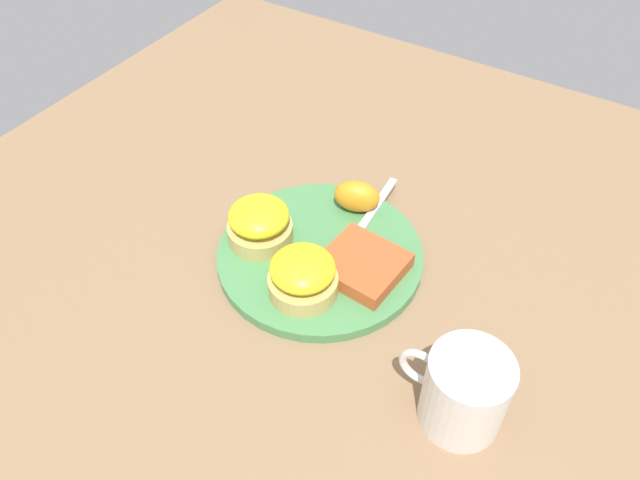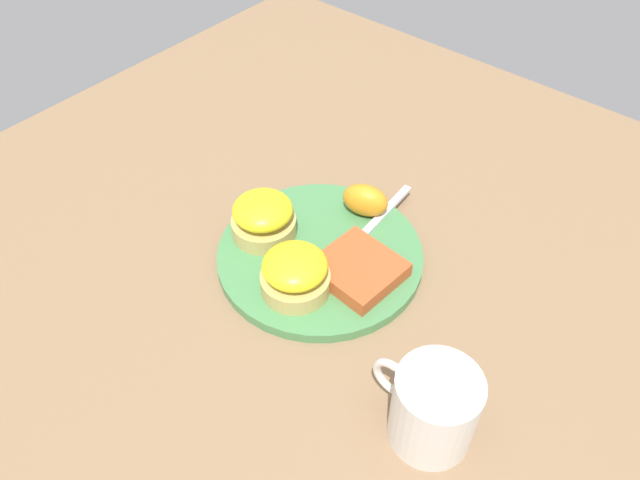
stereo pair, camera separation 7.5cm
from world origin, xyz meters
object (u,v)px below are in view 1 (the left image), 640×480
fork (351,243)px  cup (464,391)px  hashbrown_patty (361,267)px  orange_wedge (359,197)px  sandwich_benedict_left (260,223)px  sandwich_benedict_right (303,276)px

fork → cup: (-0.20, 0.14, 0.03)m
hashbrown_patty → fork: (0.03, -0.04, -0.01)m
orange_wedge → sandwich_benedict_left: bearing=54.8°
sandwich_benedict_left → hashbrown_patty: 0.14m
fork → hashbrown_patty: bearing=132.7°
hashbrown_patty → cup: size_ratio=0.82×
sandwich_benedict_left → fork: sandwich_benedict_left is taller
hashbrown_patty → fork: size_ratio=0.38×
orange_wedge → cup: cup is taller
sandwich_benedict_right → orange_wedge: (0.01, -0.15, -0.00)m
sandwich_benedict_right → orange_wedge: bearing=-85.3°
sandwich_benedict_left → cup: 0.32m
hashbrown_patty → fork: 0.05m
sandwich_benedict_left → sandwich_benedict_right: bearing=154.6°
sandwich_benedict_right → fork: 0.10m
sandwich_benedict_left → hashbrown_patty: size_ratio=0.89×
hashbrown_patty → orange_wedge: size_ratio=1.52×
sandwich_benedict_left → hashbrown_patty: bearing=-173.2°
hashbrown_patty → cup: (-0.17, 0.10, 0.02)m
cup → orange_wedge: bearing=-41.5°
hashbrown_patty → fork: bearing=-47.3°
sandwich_benedict_left → sandwich_benedict_right: (-0.09, 0.04, 0.00)m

